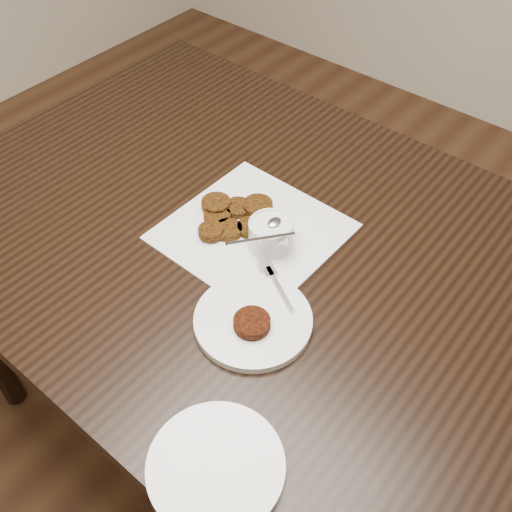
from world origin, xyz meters
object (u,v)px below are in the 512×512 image
(table, at_px, (274,358))
(plate_empty, at_px, (216,466))
(sauce_ramekin, at_px, (271,222))
(plate_with_patty, at_px, (253,318))
(napkin, at_px, (252,232))

(table, distance_m, plate_empty, 0.58)
(table, relative_size, plate_empty, 7.57)
(table, xyz_separation_m, plate_empty, (0.19, -0.39, 0.38))
(sauce_ramekin, height_order, plate_with_patty, sauce_ramekin)
(table, bearing_deg, plate_empty, -63.68)
(napkin, xyz_separation_m, sauce_ramekin, (0.05, -0.01, 0.06))
(table, bearing_deg, napkin, 179.02)
(table, relative_size, napkin, 4.78)
(table, relative_size, sauce_ramekin, 12.52)
(plate_with_patty, height_order, plate_empty, plate_with_patty)
(napkin, distance_m, plate_empty, 0.47)
(sauce_ramekin, distance_m, plate_empty, 0.44)
(plate_with_patty, bearing_deg, napkin, 129.96)
(napkin, xyz_separation_m, plate_empty, (0.26, -0.39, 0.00))
(sauce_ramekin, xyz_separation_m, plate_empty, (0.21, -0.38, -0.06))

